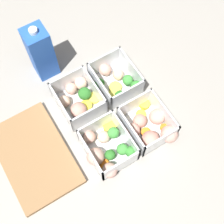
# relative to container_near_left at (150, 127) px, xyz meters

# --- Properties ---
(ground_plane) EXTENTS (4.00, 4.00, 0.00)m
(ground_plane) POSITION_rel_container_near_left_xyz_m (0.10, 0.07, -0.03)
(ground_plane) COLOR gray
(container_near_left) EXTENTS (0.18, 0.15, 0.08)m
(container_near_left) POSITION_rel_container_near_left_xyz_m (0.00, 0.00, 0.00)
(container_near_left) COLOR white
(container_near_left) RESTS_ON ground_plane
(container_near_right) EXTENTS (0.14, 0.12, 0.08)m
(container_near_right) POSITION_rel_container_near_left_xyz_m (0.18, 0.00, 0.00)
(container_near_right) COLOR white
(container_near_right) RESTS_ON ground_plane
(container_far_left) EXTENTS (0.17, 0.14, 0.08)m
(container_far_left) POSITION_rel_container_near_left_xyz_m (0.01, 0.14, -0.00)
(container_far_left) COLOR white
(container_far_left) RESTS_ON ground_plane
(container_far_right) EXTENTS (0.15, 0.13, 0.08)m
(container_far_right) POSITION_rel_container_near_left_xyz_m (0.19, 0.13, -0.00)
(container_far_right) COLOR white
(container_far_right) RESTS_ON ground_plane
(juice_carton) EXTENTS (0.07, 0.07, 0.20)m
(juice_carton) POSITION_rel_container_near_left_xyz_m (0.35, 0.16, 0.07)
(juice_carton) COLOR blue
(juice_carton) RESTS_ON ground_plane
(cutting_board) EXTENTS (0.28, 0.18, 0.02)m
(cutting_board) POSITION_rel_container_near_left_xyz_m (0.10, 0.32, -0.02)
(cutting_board) COLOR olive
(cutting_board) RESTS_ON ground_plane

